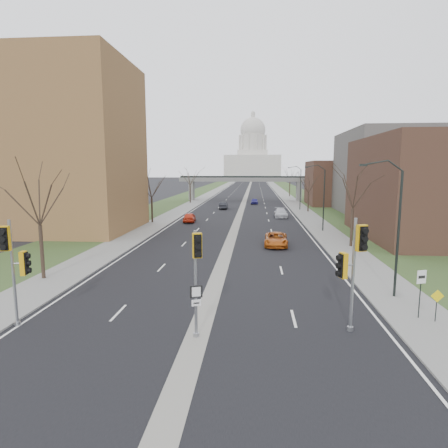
# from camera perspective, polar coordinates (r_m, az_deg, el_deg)

# --- Properties ---
(ground) EXTENTS (700.00, 700.00, 0.00)m
(ground) POSITION_cam_1_polar(r_m,az_deg,el_deg) (19.99, -3.83, -15.96)
(ground) COLOR black
(ground) RESTS_ON ground
(road_surface) EXTENTS (20.00, 600.00, 0.01)m
(road_surface) POSITION_cam_1_polar(r_m,az_deg,el_deg) (168.23, 3.84, 5.57)
(road_surface) COLOR black
(road_surface) RESTS_ON ground
(median_strip) EXTENTS (1.20, 600.00, 0.02)m
(median_strip) POSITION_cam_1_polar(r_m,az_deg,el_deg) (168.23, 3.84, 5.56)
(median_strip) COLOR gray
(median_strip) RESTS_ON ground
(sidewalk_right) EXTENTS (4.00, 600.00, 0.12)m
(sidewalk_right) POSITION_cam_1_polar(r_m,az_deg,el_deg) (168.45, 7.95, 5.53)
(sidewalk_right) COLOR gray
(sidewalk_right) RESTS_ON ground
(sidewalk_left) EXTENTS (4.00, 600.00, 0.12)m
(sidewalk_left) POSITION_cam_1_polar(r_m,az_deg,el_deg) (168.85, -0.25, 5.61)
(sidewalk_left) COLOR gray
(sidewalk_left) RESTS_ON ground
(grass_verge_right) EXTENTS (8.00, 600.00, 0.10)m
(grass_verge_right) POSITION_cam_1_polar(r_m,az_deg,el_deg) (168.89, 9.99, 5.48)
(grass_verge_right) COLOR #2E4620
(grass_verge_right) RESTS_ON ground
(grass_verge_left) EXTENTS (8.00, 600.00, 0.10)m
(grass_verge_left) POSITION_cam_1_polar(r_m,az_deg,el_deg) (169.48, -2.28, 5.61)
(grass_verge_left) COLOR #2E4620
(grass_verge_left) RESTS_ON ground
(apartment_building) EXTENTS (25.00, 16.00, 22.00)m
(apartment_building) POSITION_cam_1_polar(r_m,az_deg,el_deg) (56.04, -26.61, 10.34)
(apartment_building) COLOR olive
(apartment_building) RESTS_ON ground
(commercial_block_near) EXTENTS (16.00, 20.00, 12.00)m
(commercial_block_near) POSITION_cam_1_polar(r_m,az_deg,el_deg) (50.70, 29.61, 4.77)
(commercial_block_near) COLOR #462D20
(commercial_block_near) RESTS_ON ground
(commercial_block_mid) EXTENTS (18.00, 22.00, 15.00)m
(commercial_block_mid) POSITION_cam_1_polar(r_m,az_deg,el_deg) (74.41, 24.78, 7.06)
(commercial_block_mid) COLOR #55524E
(commercial_block_mid) RESTS_ON ground
(commercial_block_far) EXTENTS (14.00, 14.00, 10.00)m
(commercial_block_far) POSITION_cam_1_polar(r_m,az_deg,el_deg) (90.13, 17.18, 5.96)
(commercial_block_far) COLOR #462D20
(commercial_block_far) RESTS_ON ground
(pedestrian_bridge) EXTENTS (34.00, 3.00, 6.45)m
(pedestrian_bridge) POSITION_cam_1_polar(r_m,az_deg,el_deg) (98.10, 3.17, 6.39)
(pedestrian_bridge) COLOR slate
(pedestrian_bridge) RESTS_ON ground
(capitol) EXTENTS (48.00, 42.00, 55.75)m
(capitol) POSITION_cam_1_polar(r_m,az_deg,el_deg) (338.17, 4.37, 10.12)
(capitol) COLOR beige
(capitol) RESTS_ON ground
(streetlight_near) EXTENTS (2.61, 0.20, 8.70)m
(streetlight_near) POSITION_cam_1_polar(r_m,az_deg,el_deg) (25.39, 23.69, 4.79)
(streetlight_near) COLOR black
(streetlight_near) RESTS_ON sidewalk_right
(streetlight_mid) EXTENTS (2.61, 0.20, 8.70)m
(streetlight_mid) POSITION_cam_1_polar(r_m,az_deg,el_deg) (50.69, 14.18, 6.68)
(streetlight_mid) COLOR black
(streetlight_mid) RESTS_ON sidewalk_right
(streetlight_far) EXTENTS (2.61, 0.20, 8.70)m
(streetlight_far) POSITION_cam_1_polar(r_m,az_deg,el_deg) (76.45, 11.02, 7.27)
(streetlight_far) COLOR black
(streetlight_far) RESTS_ON sidewalk_right
(tree_left_a) EXTENTS (7.20, 7.20, 9.40)m
(tree_left_a) POSITION_cam_1_polar(r_m,az_deg,el_deg) (30.47, -26.54, 4.49)
(tree_left_a) COLOR #382B21
(tree_left_a) RESTS_ON sidewalk_left
(tree_left_b) EXTENTS (6.75, 6.75, 8.81)m
(tree_left_b) POSITION_cam_1_polar(r_m,az_deg,el_deg) (58.22, -11.03, 6.26)
(tree_left_b) COLOR #382B21
(tree_left_b) RESTS_ON sidewalk_left
(tree_left_c) EXTENTS (7.65, 7.65, 9.99)m
(tree_left_c) POSITION_cam_1_polar(r_m,az_deg,el_deg) (91.39, -5.22, 7.61)
(tree_left_c) COLOR #382B21
(tree_left_c) RESTS_ON sidewalk_left
(tree_right_a) EXTENTS (7.20, 7.20, 9.40)m
(tree_right_a) POSITION_cam_1_polar(r_m,az_deg,el_deg) (41.31, 19.18, 5.70)
(tree_right_a) COLOR #382B21
(tree_right_a) RESTS_ON sidewalk_right
(tree_right_b) EXTENTS (6.30, 6.30, 8.22)m
(tree_right_b) POSITION_cam_1_polar(r_m,az_deg,el_deg) (73.75, 12.81, 6.30)
(tree_right_b) COLOR #382B21
(tree_right_b) RESTS_ON sidewalk_right
(tree_right_c) EXTENTS (7.65, 7.65, 9.99)m
(tree_right_c) POSITION_cam_1_polar(r_m,az_deg,el_deg) (113.47, 10.03, 7.66)
(tree_right_c) COLOR #382B21
(tree_right_c) RESTS_ON sidewalk_right
(signal_pole_left) EXTENTS (0.96, 1.16, 5.68)m
(signal_pole_left) POSITION_cam_1_polar(r_m,az_deg,el_deg) (22.00, -29.32, -4.55)
(signal_pole_left) COLOR gray
(signal_pole_left) RESTS_ON ground
(signal_pole_median) EXTENTS (0.74, 0.89, 5.33)m
(signal_pole_median) POSITION_cam_1_polar(r_m,az_deg,el_deg) (17.86, -4.20, -6.30)
(signal_pole_median) COLOR gray
(signal_pole_median) RESTS_ON ground
(signal_pole_right) EXTENTS (1.29, 0.98, 5.85)m
(signal_pole_right) POSITION_cam_1_polar(r_m,az_deg,el_deg) (19.54, 18.97, -5.12)
(signal_pole_right) COLOR gray
(signal_pole_right) RESTS_ON ground
(speed_limit_sign) EXTENTS (0.56, 0.23, 2.69)m
(speed_limit_sign) POSITION_cam_1_polar(r_m,az_deg,el_deg) (23.24, 27.78, -8.25)
(speed_limit_sign) COLOR black
(speed_limit_sign) RESTS_ON sidewalk_right
(warning_sign) EXTENTS (0.69, 0.05, 1.77)m
(warning_sign) POSITION_cam_1_polar(r_m,az_deg,el_deg) (23.32, 29.68, -10.14)
(warning_sign) COLOR black
(warning_sign) RESTS_ON sidewalk_right
(car_left_near) EXTENTS (2.17, 4.57, 1.51)m
(car_left_near) POSITION_cam_1_polar(r_m,az_deg,el_deg) (58.69, -5.30, 1.03)
(car_left_near) COLOR red
(car_left_near) RESTS_ON ground
(car_left_far) EXTENTS (1.55, 4.42, 1.45)m
(car_left_far) POSITION_cam_1_polar(r_m,az_deg,el_deg) (77.61, -0.07, 2.84)
(car_left_far) COLOR black
(car_left_far) RESTS_ON ground
(car_right_near) EXTENTS (2.65, 5.34, 1.45)m
(car_right_near) POSITION_cam_1_polar(r_m,az_deg,el_deg) (40.75, 7.93, -2.31)
(car_right_near) COLOR #B05012
(car_right_near) RESTS_ON ground
(car_right_mid) EXTENTS (2.15, 5.26, 1.52)m
(car_right_mid) POSITION_cam_1_polar(r_m,az_deg,el_deg) (64.97, 8.64, 1.69)
(car_right_mid) COLOR #B6B7BE
(car_right_mid) RESTS_ON ground
(car_right_far) EXTENTS (1.73, 4.02, 1.35)m
(car_right_far) POSITION_cam_1_polar(r_m,az_deg,el_deg) (89.01, 4.67, 3.49)
(car_right_far) COLOR navy
(car_right_far) RESTS_ON ground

